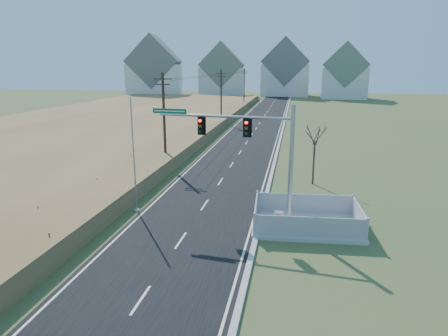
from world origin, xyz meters
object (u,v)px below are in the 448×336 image
at_px(fence_enclosure, 306,223).
at_px(flagpole, 134,168).
at_px(open_sign, 279,216).
at_px(bare_tree, 315,134).
at_px(traffic_signal_mast, 261,151).

relative_size(fence_enclosure, flagpole, 0.88).
distance_m(open_sign, bare_tree, 9.99).
bearing_deg(bare_tree, open_sign, -105.14).
bearing_deg(traffic_signal_mast, flagpole, -175.16).
height_order(open_sign, flagpole, flagpole).
relative_size(open_sign, bare_tree, 0.13).
bearing_deg(open_sign, fence_enclosure, -21.11).
height_order(traffic_signal_mast, flagpole, flagpole).
xyz_separation_m(open_sign, bare_tree, (2.40, 8.88, 3.90)).
height_order(traffic_signal_mast, open_sign, traffic_signal_mast).
xyz_separation_m(fence_enclosure, flagpole, (-11.30, 0.82, 2.78)).
xyz_separation_m(traffic_signal_mast, open_sign, (1.25, 0.17, -4.18)).
height_order(fence_enclosure, bare_tree, bare_tree).
xyz_separation_m(traffic_signal_mast, fence_enclosure, (2.94, -0.53, -4.26)).
relative_size(open_sign, flagpole, 0.09).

